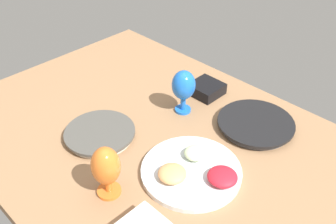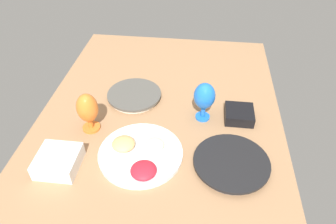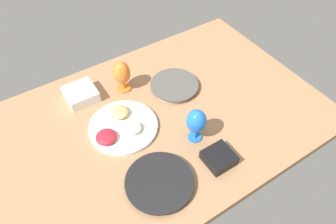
{
  "view_description": "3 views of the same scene",
  "coord_description": "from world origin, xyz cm",
  "views": [
    {
      "loc": [
        68.9,
        -68.09,
        86.38
      ],
      "look_at": [
        -6.41,
        7.94,
        6.12
      ],
      "focal_mm": 40.2,
      "sensor_mm": 36.0,
      "label": 1
    },
    {
      "loc": [
        92.2,
        15.52,
        87.85
      ],
      "look_at": [
        -3.47,
        4.1,
        6.12
      ],
      "focal_mm": 33.08,
      "sensor_mm": 36.0,
      "label": 2
    },
    {
      "loc": [
        46.66,
        82.25,
        112.78
      ],
      "look_at": [
        -4.06,
        3.47,
        6.12
      ],
      "focal_mm": 33.24,
      "sensor_mm": 36.0,
      "label": 3
    }
  ],
  "objects": [
    {
      "name": "dinner_plate_right",
      "position": [
        16.79,
        29.58,
        1.39
      ],
      "size": [
        27.67,
        27.67,
        2.67
      ],
      "color": "#4C4C51",
      "rests_on": "ground_plane"
    },
    {
      "name": "dinner_plate_left",
      "position": [
        -18.83,
        -13.39,
        1.39
      ],
      "size": [
        24.74,
        24.74,
        2.68
      ],
      "color": "silver",
      "rests_on": "ground_plane"
    },
    {
      "name": "fruit_platter",
      "position": [
        16.31,
        -4.01,
        1.62
      ],
      "size": [
        31.66,
        31.66,
        5.23
      ],
      "color": "silver",
      "rests_on": "ground_plane"
    },
    {
      "name": "square_bowl_black",
      "position": [
        -10.03,
        33.71,
        2.54
      ],
      "size": [
        11.91,
        11.91,
        4.56
      ],
      "color": "black",
      "rests_on": "ground_plane"
    },
    {
      "name": "hurricane_glass_orange",
      "position": [
        3.44,
        -26.88,
        10.25
      ],
      "size": [
        8.5,
        8.5,
        17.22
      ],
      "color": "orange",
      "rests_on": "ground_plane"
    },
    {
      "name": "hurricane_glass_blue",
      "position": [
        -8.71,
        18.4,
        11.09
      ],
      "size": [
        8.89,
        8.89,
        17.43
      ],
      "color": "blue",
      "rests_on": "ground_plane"
    },
    {
      "name": "square_bowl_white",
      "position": [
        24.42,
        -32.11,
        3.3
      ],
      "size": [
        14.6,
        14.6,
        5.93
      ],
      "color": "white",
      "rests_on": "ground_plane"
    },
    {
      "name": "ground_plane",
      "position": [
        0.0,
        0.0,
        -2.0
      ],
      "size": [
        160.0,
        104.0,
        4.0
      ],
      "primitive_type": "cube",
      "color": "#99704C"
    }
  ]
}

